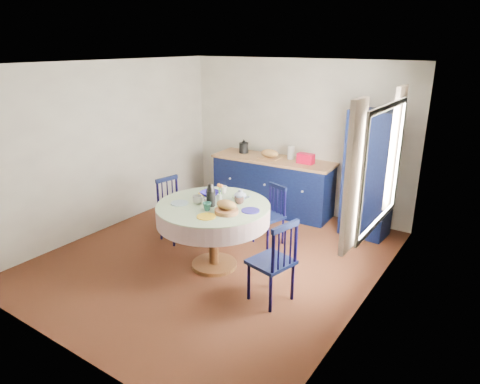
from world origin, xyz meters
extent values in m
plane|color=black|center=(0.00, 0.00, 0.00)|extent=(4.50, 4.50, 0.00)
plane|color=white|center=(0.00, 0.00, 2.50)|extent=(4.50, 4.50, 0.00)
cube|color=silver|center=(0.00, 2.25, 1.25)|extent=(4.00, 0.02, 2.50)
cube|color=silver|center=(-2.00, 0.00, 1.25)|extent=(0.02, 4.50, 2.50)
cube|color=silver|center=(2.00, 0.00, 1.25)|extent=(0.02, 4.50, 2.50)
plane|color=white|center=(2.00, 0.30, 1.50)|extent=(0.00, 1.20, 1.20)
cube|color=white|center=(1.92, -0.40, 1.55)|extent=(0.05, 0.34, 1.45)
cube|color=white|center=(1.92, 1.00, 1.55)|extent=(0.05, 0.34, 1.45)
cube|color=black|center=(-0.22, 1.90, 0.44)|extent=(2.03, 0.71, 0.88)
cube|color=#AF7550|center=(-0.22, 1.90, 0.90)|extent=(2.09, 0.76, 0.04)
cube|color=#A80322|center=(0.35, 1.95, 1.00)|extent=(0.27, 0.15, 0.16)
cube|color=#AF7550|center=(-0.28, 1.87, 0.93)|extent=(0.35, 0.26, 0.02)
ellipsoid|color=#B07F44|center=(-0.28, 1.87, 1.01)|extent=(0.31, 0.20, 0.13)
cylinder|color=silver|center=(0.02, 2.05, 1.03)|extent=(0.12, 0.12, 0.22)
cube|color=black|center=(1.40, 1.85, 0.93)|extent=(0.67, 0.49, 1.85)
cylinder|color=white|center=(1.16, 1.61, 1.02)|extent=(0.04, 0.02, 0.04)
cylinder|color=white|center=(1.16, 1.61, 0.46)|extent=(0.04, 0.02, 0.04)
cylinder|color=brown|center=(0.14, -0.21, 0.03)|extent=(0.58, 0.58, 0.05)
cylinder|color=brown|center=(0.14, -0.21, 0.42)|extent=(0.12, 0.12, 0.78)
cylinder|color=brown|center=(0.14, -0.21, 0.82)|extent=(1.34, 1.34, 0.03)
cylinder|color=silver|center=(0.14, -0.21, 0.73)|extent=(1.40, 1.40, 0.22)
cylinder|color=silver|center=(0.14, -0.21, 0.84)|extent=(1.40, 1.40, 0.01)
cylinder|color=#9AC3D1|center=(-0.23, -0.41, 0.86)|extent=(0.22, 0.22, 0.01)
cylinder|color=gold|center=(0.31, -0.57, 0.86)|extent=(0.22, 0.22, 0.01)
cylinder|color=navy|center=(0.63, -0.13, 0.86)|extent=(0.22, 0.22, 0.01)
cylinder|color=#84AB6D|center=(0.27, 0.21, 0.86)|extent=(0.22, 0.22, 0.01)
cylinder|color=gold|center=(-0.18, 0.06, 0.86)|extent=(0.22, 0.22, 0.01)
cylinder|color=#A36C41|center=(0.44, -0.34, 0.87)|extent=(0.28, 0.28, 0.05)
ellipsoid|color=#B07F44|center=(0.44, -0.34, 0.95)|extent=(0.26, 0.16, 0.11)
cube|color=silver|center=(0.03, -0.16, 0.87)|extent=(0.10, 0.07, 0.04)
cylinder|color=black|center=(-0.69, -0.07, 0.21)|extent=(0.03, 0.03, 0.42)
cylinder|color=black|center=(-0.62, 0.26, 0.21)|extent=(0.03, 0.03, 0.42)
cylinder|color=black|center=(-0.99, 0.00, 0.21)|extent=(0.03, 0.03, 0.42)
cylinder|color=black|center=(-0.93, 0.32, 0.21)|extent=(0.03, 0.03, 0.42)
cube|color=black|center=(-0.81, 0.13, 0.44)|extent=(0.46, 0.48, 0.04)
cylinder|color=black|center=(-1.01, 0.00, 0.67)|extent=(0.03, 0.03, 0.47)
cylinder|color=black|center=(-0.95, 0.32, 0.67)|extent=(0.03, 0.03, 0.47)
cube|color=black|center=(-0.98, 0.16, 0.88)|extent=(0.11, 0.37, 0.06)
cylinder|color=black|center=(-1.00, 0.08, 0.65)|extent=(0.02, 0.02, 0.39)
cylinder|color=black|center=(-0.98, 0.16, 0.65)|extent=(0.02, 0.02, 0.39)
cylinder|color=black|center=(-0.96, 0.25, 0.65)|extent=(0.02, 0.02, 0.39)
cylinder|color=black|center=(0.17, 0.68, 0.19)|extent=(0.03, 0.03, 0.38)
cylinder|color=black|center=(0.46, 0.59, 0.19)|extent=(0.03, 0.03, 0.38)
cylinder|color=black|center=(0.26, 0.95, 0.19)|extent=(0.03, 0.03, 0.38)
cylinder|color=black|center=(0.55, 0.86, 0.19)|extent=(0.03, 0.03, 0.38)
cube|color=black|center=(0.36, 0.77, 0.40)|extent=(0.47, 0.46, 0.04)
cylinder|color=black|center=(0.26, 0.97, 0.62)|extent=(0.03, 0.03, 0.43)
cylinder|color=black|center=(0.56, 0.88, 0.62)|extent=(0.03, 0.03, 0.43)
cube|color=black|center=(0.41, 0.92, 0.82)|extent=(0.34, 0.14, 0.05)
cylinder|color=black|center=(0.33, 0.95, 0.60)|extent=(0.02, 0.02, 0.36)
cylinder|color=black|center=(0.41, 0.92, 0.60)|extent=(0.02, 0.02, 0.36)
cylinder|color=black|center=(0.49, 0.90, 0.60)|extent=(0.02, 0.02, 0.36)
cylinder|color=black|center=(0.99, -0.25, 0.22)|extent=(0.04, 0.04, 0.45)
cylinder|color=black|center=(0.91, -0.59, 0.22)|extent=(0.04, 0.04, 0.45)
cylinder|color=black|center=(1.32, -0.32, 0.22)|extent=(0.04, 0.04, 0.45)
cylinder|color=black|center=(1.23, -0.67, 0.22)|extent=(0.04, 0.04, 0.45)
cube|color=black|center=(1.11, -0.46, 0.47)|extent=(0.50, 0.52, 0.04)
cylinder|color=black|center=(1.34, -0.33, 0.72)|extent=(0.04, 0.04, 0.50)
cylinder|color=black|center=(1.25, -0.67, 0.72)|extent=(0.04, 0.04, 0.50)
cube|color=black|center=(1.30, -0.50, 0.94)|extent=(0.13, 0.39, 0.06)
cylinder|color=black|center=(1.32, -0.41, 0.70)|extent=(0.02, 0.02, 0.42)
cylinder|color=black|center=(1.30, -0.50, 0.70)|extent=(0.02, 0.02, 0.42)
cylinder|color=black|center=(1.27, -0.59, 0.70)|extent=(0.02, 0.02, 0.42)
imported|color=silver|center=(-0.05, -0.28, 0.90)|extent=(0.12, 0.12, 0.10)
imported|color=#286C5F|center=(0.19, -0.40, 0.90)|extent=(0.10, 0.10, 0.10)
imported|color=black|center=(0.39, 0.00, 0.90)|extent=(0.12, 0.12, 0.09)
imported|color=silver|center=(-0.01, 0.21, 0.90)|extent=(0.10, 0.10, 0.10)
imported|color=navy|center=(-0.08, 0.02, 0.88)|extent=(0.25, 0.25, 0.06)
camera|label=1|loc=(3.15, -4.08, 2.72)|focal=32.00mm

